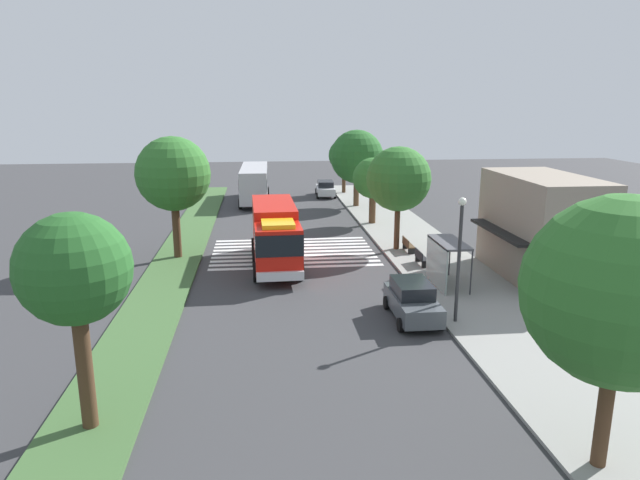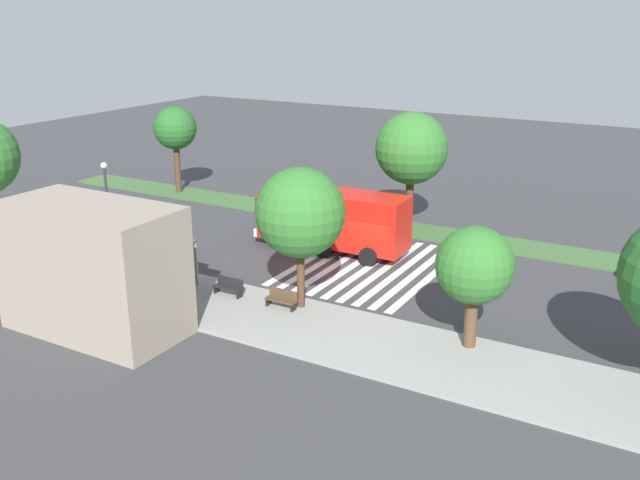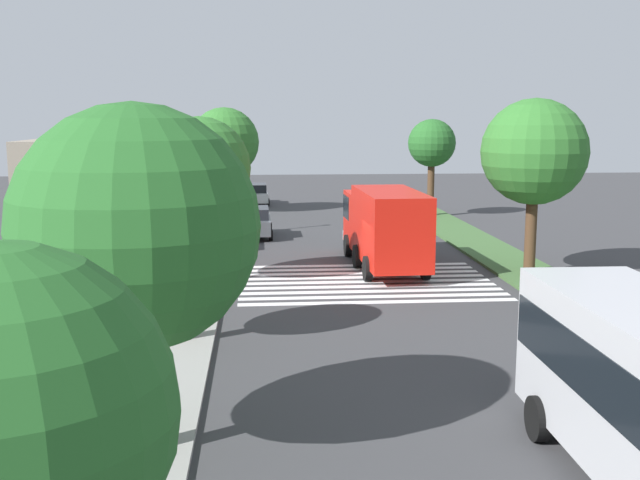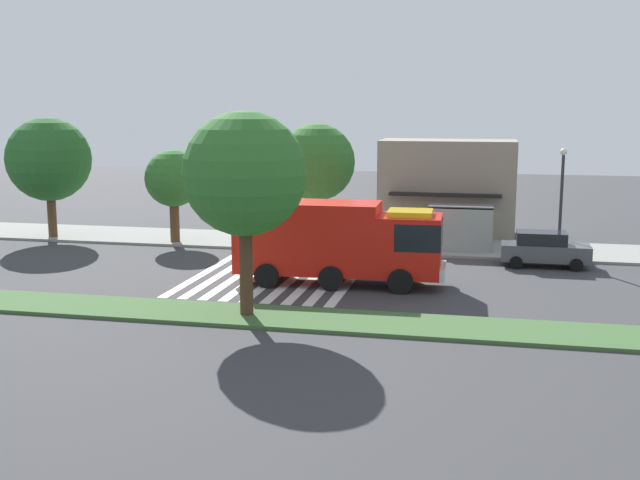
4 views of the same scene
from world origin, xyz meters
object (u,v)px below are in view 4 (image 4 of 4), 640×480
bench_near_shelter (387,240)px  bench_west_of_shelter (332,238)px  median_tree_far_west (245,175)px  fire_truck (342,239)px  bus_stop_shelter (460,219)px  sidewalk_tree_west (49,160)px  sidewalk_tree_east (317,163)px  street_lamp (562,193)px  sidewalk_tree_center (173,179)px  parked_car_mid (544,249)px

bench_near_shelter → bench_west_of_shelter: (-3.20, 0.00, 0.00)m
median_tree_far_west → fire_truck: bearing=68.0°
bus_stop_shelter → median_tree_far_west: median_tree_far_west is taller
fire_truck → bench_west_of_shelter: fire_truck is taller
bench_west_of_shelter → sidewalk_tree_west: (-17.23, -0.59, 4.23)m
sidewalk_tree_east → street_lamp: bearing=-1.8°
fire_truck → median_tree_far_west: bearing=-113.5°
sidewalk_tree_center → median_tree_far_west: bearing=-58.1°
bus_stop_shelter → median_tree_far_west: 17.25m
fire_truck → bus_stop_shelter: size_ratio=2.71×
fire_truck → bus_stop_shelter: fire_truck is taller
parked_car_mid → bench_near_shelter: parked_car_mid is taller
bench_west_of_shelter → median_tree_far_west: 15.89m
sidewalk_tree_west → sidewalk_tree_east: bearing=0.0°
bench_near_shelter → sidewalk_tree_west: sidewalk_tree_west is taller
street_lamp → sidewalk_tree_center: bearing=178.9°
bus_stop_shelter → street_lamp: size_ratio=0.61×
street_lamp → median_tree_far_west: 19.02m
sidewalk_tree_center → bus_stop_shelter: bearing=2.1°
street_lamp → sidewalk_tree_center: 21.62m
parked_car_mid → median_tree_far_west: (-11.73, -12.33, 4.57)m
sidewalk_tree_west → sidewalk_tree_east: size_ratio=1.04×
sidewalk_tree_center → median_tree_far_west: (9.03, -14.53, 1.68)m
bus_stop_shelter → sidewalk_tree_center: 16.60m
sidewalk_tree_west → bus_stop_shelter: bearing=1.4°
bus_stop_shelter → sidewalk_tree_center: sidewalk_tree_center is taller
bench_near_shelter → sidewalk_tree_east: size_ratio=0.23×
parked_car_mid → street_lamp: bearing=64.6°
sidewalk_tree_east → sidewalk_tree_center: bearing=-180.0°
bench_west_of_shelter → sidewalk_tree_center: bearing=-176.4°
street_lamp → bus_stop_shelter: bearing=168.9°
fire_truck → bus_stop_shelter: bearing=59.5°
street_lamp → median_tree_far_west: bearing=-131.7°
median_tree_far_west → bench_near_shelter: bearing=77.2°
fire_truck → sidewalk_tree_east: sidewalk_tree_east is taller
bench_near_shelter → street_lamp: size_ratio=0.28×
fire_truck → bench_west_of_shelter: (-2.28, 8.88, -1.48)m
parked_car_mid → median_tree_far_west: size_ratio=0.56×
sidewalk_tree_center → parked_car_mid: bearing=-6.0°
sidewalk_tree_west → parked_car_mid: bearing=-4.4°
bench_near_shelter → sidewalk_tree_east: sidewalk_tree_east is taller
median_tree_far_west → sidewalk_tree_east: bearing=92.0°
bench_near_shelter → median_tree_far_west: (-3.44, -15.12, 4.89)m
fire_truck → median_tree_far_west: 7.54m
parked_car_mid → street_lamp: (0.86, 1.80, 2.64)m
bus_stop_shelter → fire_truck: bearing=-119.0°
bus_stop_shelter → bench_near_shelter: (-4.00, -0.02, -1.30)m
fire_truck → sidewalk_tree_center: bearing=142.8°
street_lamp → sidewalk_tree_east: sidewalk_tree_east is taller
parked_car_mid → sidewalk_tree_west: (-28.72, 2.20, 3.91)m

